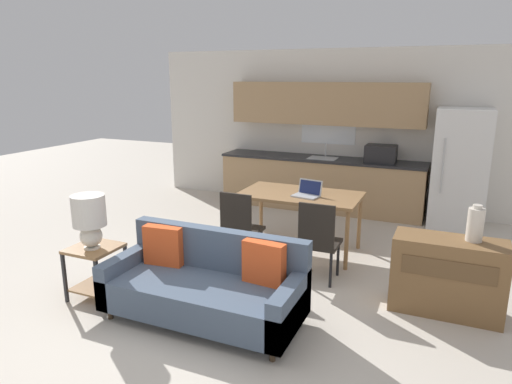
% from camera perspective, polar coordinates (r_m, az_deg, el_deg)
% --- Properties ---
extents(ground_plane, '(20.00, 20.00, 0.00)m').
position_cam_1_polar(ground_plane, '(4.40, -8.35, -16.63)').
color(ground_plane, beige).
extents(wall_back, '(6.40, 0.07, 2.70)m').
position_cam_1_polar(wall_back, '(8.12, 8.89, 7.80)').
color(wall_back, silver).
rests_on(wall_back, ground_plane).
extents(kitchen_counter, '(3.48, 0.65, 2.15)m').
position_cam_1_polar(kitchen_counter, '(7.90, 8.31, 3.90)').
color(kitchen_counter, tan).
rests_on(kitchen_counter, ground_plane).
extents(refrigerator, '(0.77, 0.75, 1.79)m').
position_cam_1_polar(refrigerator, '(7.52, 24.11, 2.68)').
color(refrigerator, white).
rests_on(refrigerator, ground_plane).
extents(dining_table, '(1.54, 0.87, 0.78)m').
position_cam_1_polar(dining_table, '(5.93, 5.54, -0.82)').
color(dining_table, olive).
rests_on(dining_table, ground_plane).
extents(couch, '(1.86, 0.80, 0.81)m').
position_cam_1_polar(couch, '(4.44, -6.14, -11.51)').
color(couch, '#3D2D1E').
rests_on(couch, ground_plane).
extents(side_table, '(0.47, 0.47, 0.56)m').
position_cam_1_polar(side_table, '(5.04, -19.44, -8.43)').
color(side_table, olive).
rests_on(side_table, ground_plane).
extents(table_lamp, '(0.33, 0.33, 0.56)m').
position_cam_1_polar(table_lamp, '(4.84, -20.11, -2.96)').
color(table_lamp, silver).
rests_on(table_lamp, side_table).
extents(credenza, '(1.03, 0.44, 0.75)m').
position_cam_1_polar(credenza, '(4.84, 22.78, -9.65)').
color(credenza, brown).
rests_on(credenza, ground_plane).
extents(vase, '(0.15, 0.15, 0.35)m').
position_cam_1_polar(vase, '(4.70, 25.73, -3.65)').
color(vase, beige).
rests_on(vase, credenza).
extents(dining_chair_near_right, '(0.42, 0.42, 0.94)m').
position_cam_1_polar(dining_chair_near_right, '(5.10, 7.85, -5.80)').
color(dining_chair_near_right, black).
rests_on(dining_chair_near_right, ground_plane).
extents(dining_chair_near_left, '(0.43, 0.43, 0.94)m').
position_cam_1_polar(dining_chair_near_left, '(5.48, -1.98, -4.24)').
color(dining_chair_near_left, black).
rests_on(dining_chair_near_left, ground_plane).
extents(laptop, '(0.36, 0.31, 0.20)m').
position_cam_1_polar(laptop, '(5.80, 6.49, -0.02)').
color(laptop, '#B7BABC').
rests_on(laptop, dining_table).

